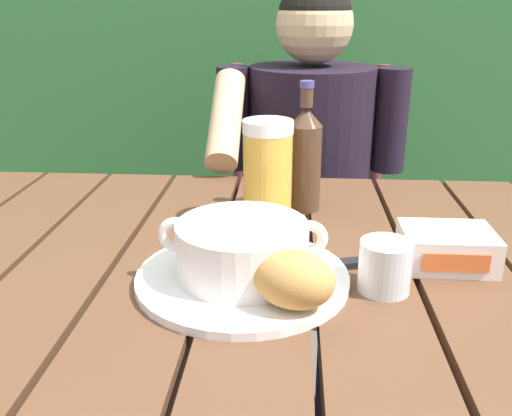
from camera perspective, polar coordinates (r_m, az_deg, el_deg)
dining_table at (r=0.88m, az=0.65°, el=-11.30°), size 1.28×0.81×0.77m
hedge_backdrop at (r=2.42m, az=1.10°, el=16.76°), size 3.96×0.83×2.49m
chair_near_diner at (r=1.73m, az=5.11°, el=-2.18°), size 0.48×0.43×0.95m
person_eating at (r=1.46m, az=5.41°, el=3.16°), size 0.48×0.47×1.19m
serving_plate at (r=0.77m, az=-1.38°, el=-7.10°), size 0.29×0.29×0.01m
soup_bowl at (r=0.75m, az=-1.41°, el=-4.09°), size 0.23×0.18×0.08m
bread_roll at (r=0.67m, az=3.87°, el=-7.29°), size 0.12×0.10×0.07m
beer_glass at (r=0.93m, az=1.08°, el=3.62°), size 0.08×0.08×0.18m
beer_bottle at (r=1.00m, az=5.02°, el=5.21°), size 0.06×0.06×0.23m
water_glass_small at (r=0.75m, az=13.06°, el=-5.83°), size 0.07×0.07×0.07m
butter_tub at (r=0.85m, az=18.95°, el=-3.89°), size 0.13×0.10×0.05m
table_knife at (r=0.83m, az=10.86°, el=-5.52°), size 0.16×0.06×0.01m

